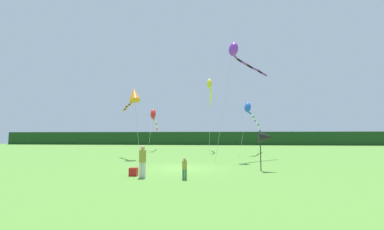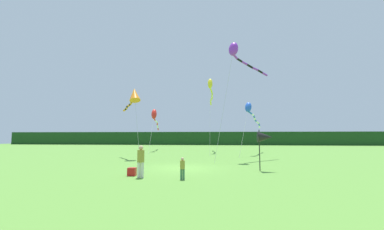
{
  "view_description": "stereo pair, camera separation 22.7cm",
  "coord_description": "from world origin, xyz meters",
  "px_view_note": "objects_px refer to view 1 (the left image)",
  "views": [
    {
      "loc": [
        2.12,
        -16.21,
        2.13
      ],
      "look_at": [
        0.0,
        6.0,
        4.16
      ],
      "focal_mm": 22.21,
      "sensor_mm": 36.0,
      "label": 1
    },
    {
      "loc": [
        2.35,
        -16.19,
        2.13
      ],
      "look_at": [
        0.0,
        6.0,
        4.16
      ],
      "focal_mm": 22.21,
      "sensor_mm": 36.0,
      "label": 2
    }
  ],
  "objects_px": {
    "banner_flag_pole": "(266,137)",
    "kite_red": "(154,116)",
    "cooler_box": "(133,172)",
    "kite_purple": "(237,53)",
    "person_child": "(185,167)",
    "person_adult": "(143,160)",
    "kite_orange": "(134,95)",
    "kite_blue": "(250,111)",
    "kite_yellow": "(210,88)"
  },
  "relations": [
    {
      "from": "banner_flag_pole",
      "to": "kite_red",
      "type": "bearing_deg",
      "value": 122.65
    },
    {
      "from": "cooler_box",
      "to": "kite_purple",
      "type": "relative_size",
      "value": 0.04
    },
    {
      "from": "banner_flag_pole",
      "to": "kite_red",
      "type": "distance_m",
      "value": 22.83
    },
    {
      "from": "person_child",
      "to": "cooler_box",
      "type": "bearing_deg",
      "value": 163.66
    },
    {
      "from": "person_child",
      "to": "kite_red",
      "type": "distance_m",
      "value": 24.14
    },
    {
      "from": "banner_flag_pole",
      "to": "kite_purple",
      "type": "height_order",
      "value": "kite_purple"
    },
    {
      "from": "person_adult",
      "to": "banner_flag_pole",
      "type": "height_order",
      "value": "banner_flag_pole"
    },
    {
      "from": "kite_orange",
      "to": "kite_red",
      "type": "bearing_deg",
      "value": 95.43
    },
    {
      "from": "person_child",
      "to": "kite_blue",
      "type": "distance_m",
      "value": 18.5
    },
    {
      "from": "banner_flag_pole",
      "to": "kite_purple",
      "type": "xyz_separation_m",
      "value": [
        -1.06,
        6.58,
        7.86
      ]
    },
    {
      "from": "cooler_box",
      "to": "kite_blue",
      "type": "height_order",
      "value": "kite_blue"
    },
    {
      "from": "kite_red",
      "to": "person_adult",
      "type": "bearing_deg",
      "value": -76.67
    },
    {
      "from": "person_adult",
      "to": "kite_red",
      "type": "relative_size",
      "value": 0.15
    },
    {
      "from": "kite_red",
      "to": "cooler_box",
      "type": "bearing_deg",
      "value": -78.0
    },
    {
      "from": "kite_red",
      "to": "banner_flag_pole",
      "type": "bearing_deg",
      "value": -57.35
    },
    {
      "from": "kite_red",
      "to": "kite_orange",
      "type": "distance_m",
      "value": 12.16
    },
    {
      "from": "person_adult",
      "to": "kite_red",
      "type": "xyz_separation_m",
      "value": [
        -5.25,
        22.16,
        4.25
      ]
    },
    {
      "from": "banner_flag_pole",
      "to": "kite_yellow",
      "type": "height_order",
      "value": "kite_yellow"
    },
    {
      "from": "person_adult",
      "to": "person_child",
      "type": "height_order",
      "value": "person_adult"
    },
    {
      "from": "cooler_box",
      "to": "kite_red",
      "type": "height_order",
      "value": "kite_red"
    },
    {
      "from": "kite_yellow",
      "to": "kite_red",
      "type": "height_order",
      "value": "kite_yellow"
    },
    {
      "from": "banner_flag_pole",
      "to": "cooler_box",
      "type": "bearing_deg",
      "value": -161.22
    },
    {
      "from": "person_adult",
      "to": "banner_flag_pole",
      "type": "distance_m",
      "value": 7.7
    },
    {
      "from": "person_child",
      "to": "kite_red",
      "type": "xyz_separation_m",
      "value": [
        -7.5,
        22.48,
        4.56
      ]
    },
    {
      "from": "cooler_box",
      "to": "kite_blue",
      "type": "relative_size",
      "value": 0.05
    },
    {
      "from": "person_adult",
      "to": "kite_yellow",
      "type": "height_order",
      "value": "kite_yellow"
    },
    {
      "from": "kite_blue",
      "to": "kite_red",
      "type": "bearing_deg",
      "value": 157.51
    },
    {
      "from": "kite_blue",
      "to": "kite_yellow",
      "type": "bearing_deg",
      "value": 141.82
    },
    {
      "from": "kite_yellow",
      "to": "kite_red",
      "type": "relative_size",
      "value": 1.02
    },
    {
      "from": "cooler_box",
      "to": "kite_orange",
      "type": "relative_size",
      "value": 0.06
    },
    {
      "from": "banner_flag_pole",
      "to": "kite_red",
      "type": "relative_size",
      "value": 0.23
    },
    {
      "from": "kite_orange",
      "to": "kite_purple",
      "type": "bearing_deg",
      "value": -2.26
    },
    {
      "from": "banner_flag_pole",
      "to": "kite_blue",
      "type": "height_order",
      "value": "kite_blue"
    },
    {
      "from": "kite_yellow",
      "to": "cooler_box",
      "type": "bearing_deg",
      "value": -100.73
    },
    {
      "from": "kite_red",
      "to": "kite_blue",
      "type": "relative_size",
      "value": 1.15
    },
    {
      "from": "person_child",
      "to": "banner_flag_pole",
      "type": "relative_size",
      "value": 0.43
    },
    {
      "from": "kite_orange",
      "to": "kite_blue",
      "type": "xyz_separation_m",
      "value": [
        12.12,
        6.57,
        -1.02
      ]
    },
    {
      "from": "kite_red",
      "to": "kite_orange",
      "type": "relative_size",
      "value": 1.56
    },
    {
      "from": "person_adult",
      "to": "cooler_box",
      "type": "xyz_separation_m",
      "value": [
        -0.65,
        0.53,
        -0.71
      ]
    },
    {
      "from": "person_adult",
      "to": "kite_yellow",
      "type": "xyz_separation_m",
      "value": [
        3.13,
        20.5,
        7.93
      ]
    },
    {
      "from": "cooler_box",
      "to": "person_child",
      "type": "bearing_deg",
      "value": -16.34
    },
    {
      "from": "person_child",
      "to": "cooler_box",
      "type": "relative_size",
      "value": 2.51
    },
    {
      "from": "person_adult",
      "to": "banner_flag_pole",
      "type": "xyz_separation_m",
      "value": [
        6.95,
        3.11,
        1.15
      ]
    },
    {
      "from": "person_adult",
      "to": "banner_flag_pole",
      "type": "bearing_deg",
      "value": 24.11
    },
    {
      "from": "person_adult",
      "to": "kite_blue",
      "type": "height_order",
      "value": "kite_blue"
    },
    {
      "from": "person_child",
      "to": "banner_flag_pole",
      "type": "xyz_separation_m",
      "value": [
        4.7,
        3.44,
        1.47
      ]
    },
    {
      "from": "cooler_box",
      "to": "kite_purple",
      "type": "height_order",
      "value": "kite_purple"
    },
    {
      "from": "banner_flag_pole",
      "to": "kite_orange",
      "type": "bearing_deg",
      "value": 147.74
    },
    {
      "from": "kite_purple",
      "to": "kite_blue",
      "type": "distance_m",
      "value": 8.73
    },
    {
      "from": "kite_yellow",
      "to": "kite_purple",
      "type": "xyz_separation_m",
      "value": [
        2.76,
        -10.81,
        1.09
      ]
    }
  ]
}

